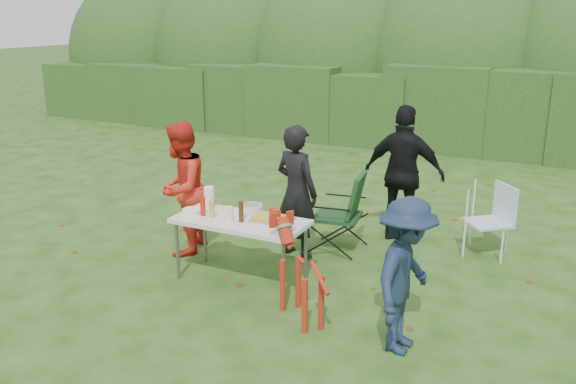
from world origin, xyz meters
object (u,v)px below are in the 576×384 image
at_px(lawn_chair, 488,220).
at_px(beer_bottle, 241,211).
at_px(person_black_puffy, 404,174).
at_px(dog, 301,275).
at_px(child, 405,276).
at_px(mustard_bottle, 212,209).
at_px(person_cook, 297,192).
at_px(camping_chair, 337,212).
at_px(ketchup_bottle, 203,206).
at_px(folding_table, 240,224).
at_px(person_red_jacket, 181,189).
at_px(paper_towel_roll, 209,198).

xyz_separation_m(lawn_chair, beer_bottle, (-2.34, -2.13, 0.41)).
distance_m(person_black_puffy, dog, 2.68).
xyz_separation_m(child, dog, (-1.06, 0.10, -0.24)).
xyz_separation_m(child, mustard_bottle, (-2.39, 0.56, 0.12)).
height_order(person_black_puffy, dog, person_black_puffy).
bearing_deg(mustard_bottle, person_cook, 60.97).
relative_size(camping_chair, ketchup_bottle, 4.74).
bearing_deg(person_cook, folding_table, 91.68).
bearing_deg(dog, person_black_puffy, -56.87).
height_order(camping_chair, mustard_bottle, camping_chair).
bearing_deg(child, person_black_puffy, 20.06).
distance_m(person_red_jacket, dog, 2.35).
relative_size(ketchup_bottle, beer_bottle, 0.92).
height_order(child, beer_bottle, child).
relative_size(person_black_puffy, child, 1.26).
bearing_deg(mustard_bottle, person_black_puffy, 53.76).
bearing_deg(beer_bottle, dog, -26.41).
height_order(lawn_chair, paper_towel_roll, paper_towel_roll).
height_order(person_red_jacket, lawn_chair, person_red_jacket).
xyz_separation_m(child, lawn_chair, (0.32, 2.70, -0.27)).
distance_m(dog, ketchup_bottle, 1.57).
bearing_deg(lawn_chair, child, 42.83).
height_order(folding_table, person_black_puffy, person_black_puffy).
height_order(person_cook, child, person_cook).
distance_m(folding_table, child, 2.17).
relative_size(folding_table, child, 1.04).
relative_size(child, dog, 1.42).
xyz_separation_m(beer_bottle, paper_towel_roll, (-0.58, 0.25, 0.01)).
bearing_deg(folding_table, mustard_bottle, -166.17).
height_order(person_red_jacket, paper_towel_roll, person_red_jacket).
height_order(camping_chair, lawn_chair, camping_chair).
bearing_deg(child, paper_towel_roll, 76.23).
height_order(beer_bottle, paper_towel_roll, paper_towel_roll).
xyz_separation_m(person_cook, lawn_chair, (2.14, 1.11, -0.38)).
distance_m(child, lawn_chair, 2.73).
xyz_separation_m(person_black_puffy, lawn_chair, (1.12, -0.03, -0.46)).
bearing_deg(camping_chair, beer_bottle, 59.38).
distance_m(person_cook, ketchup_bottle, 1.24).
height_order(dog, mustard_bottle, dog).
relative_size(folding_table, mustard_bottle, 7.50).
bearing_deg(mustard_bottle, child, -13.17).
xyz_separation_m(dog, lawn_chair, (1.38, 2.60, -0.03)).
relative_size(child, paper_towel_roll, 5.57).
bearing_deg(mustard_bottle, beer_bottle, 2.15).
height_order(mustard_bottle, ketchup_bottle, ketchup_bottle).
relative_size(dog, lawn_chair, 1.12).
xyz_separation_m(dog, mustard_bottle, (-1.33, 0.46, 0.36)).
bearing_deg(person_cook, lawn_chair, -136.07).
bearing_deg(lawn_chair, beer_bottle, 1.86).
height_order(folding_table, ketchup_bottle, ketchup_bottle).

